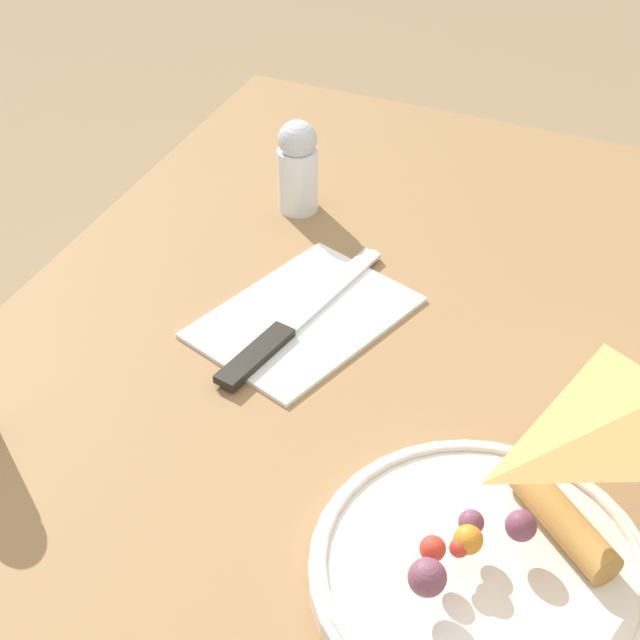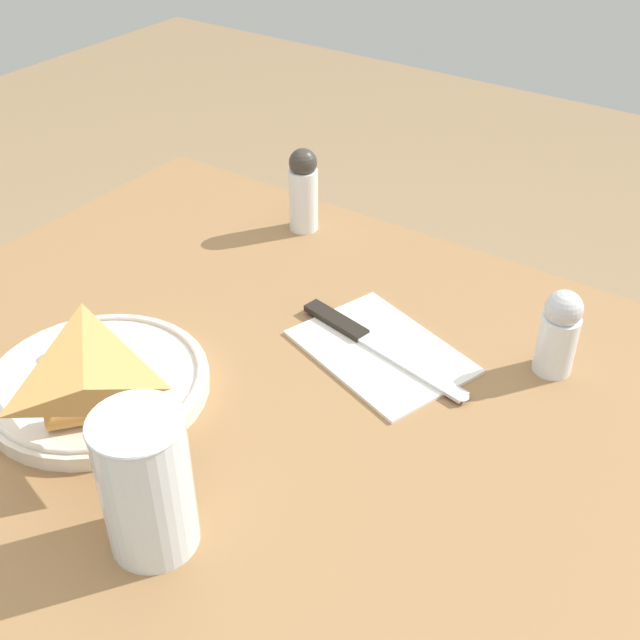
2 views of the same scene
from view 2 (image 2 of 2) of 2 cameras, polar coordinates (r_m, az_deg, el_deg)
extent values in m
cube|color=olive|center=(0.80, -3.43, -6.52)|extent=(0.92, 0.75, 0.03)
cube|color=brown|center=(1.44, -8.19, -4.22)|extent=(0.06, 0.06, 0.73)
cylinder|color=silver|center=(0.82, -15.52, -4.47)|extent=(0.22, 0.22, 0.02)
torus|color=silver|center=(0.81, -15.62, -3.96)|extent=(0.21, 0.21, 0.01)
pyramid|color=tan|center=(0.82, -15.75, -2.98)|extent=(0.17, 0.17, 0.02)
cylinder|color=#C68942|center=(0.76, -15.57, -6.17)|extent=(0.08, 0.08, 0.02)
sphere|color=#7A4256|center=(0.84, -16.59, -0.68)|extent=(0.02, 0.02, 0.02)
sphere|color=orange|center=(0.81, -15.56, -2.15)|extent=(0.02, 0.02, 0.02)
sphere|color=red|center=(0.83, -15.32, -1.21)|extent=(0.02, 0.02, 0.02)
sphere|color=#7A4256|center=(0.80, -14.75, -2.48)|extent=(0.02, 0.02, 0.02)
sphere|color=red|center=(0.81, -15.67, -1.97)|extent=(0.01, 0.01, 0.01)
sphere|color=#7A4256|center=(0.78, -15.88, -3.73)|extent=(0.02, 0.02, 0.02)
cylinder|color=white|center=(0.64, -12.27, -11.30)|extent=(0.07, 0.07, 0.13)
cylinder|color=white|center=(0.65, -12.03, -12.60)|extent=(0.06, 0.06, 0.09)
torus|color=white|center=(0.59, -13.03, -7.19)|extent=(0.07, 0.07, 0.00)
cube|color=white|center=(0.84, 4.38, -2.25)|extent=(0.21, 0.18, 0.00)
cube|color=black|center=(0.88, 1.14, -0.01)|extent=(0.08, 0.04, 0.01)
cube|color=silver|center=(0.82, 6.52, -3.31)|extent=(0.14, 0.04, 0.00)
ellipsoid|color=silver|center=(0.79, 9.89, -5.30)|extent=(0.02, 0.02, 0.00)
cylinder|color=white|center=(0.84, 16.45, -1.65)|extent=(0.04, 0.04, 0.06)
sphere|color=silver|center=(0.81, 16.96, 0.78)|extent=(0.04, 0.04, 0.04)
cylinder|color=white|center=(1.05, -1.19, 8.55)|extent=(0.04, 0.04, 0.08)
sphere|color=#38332D|center=(1.02, -1.22, 11.13)|extent=(0.04, 0.04, 0.04)
camera|label=1|loc=(0.96, -42.31, 28.28)|focal=55.00mm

